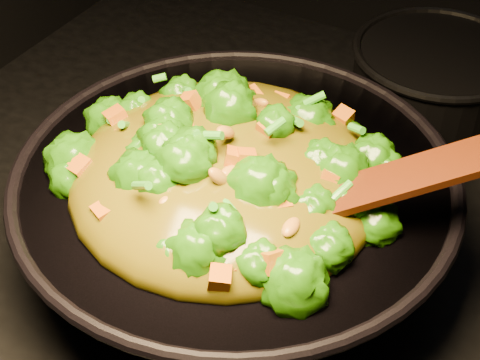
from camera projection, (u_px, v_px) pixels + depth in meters
The scene contains 4 objects.
wok at pixel (236, 218), 0.82m from camera, with size 0.46×0.46×0.13m, color black, non-canonical shape.
stir_fry at pixel (226, 140), 0.73m from camera, with size 0.33×0.33×0.11m, color #216207, non-canonical shape.
spatula at pixel (379, 185), 0.69m from camera, with size 0.31×0.05×0.01m, color #351807.
back_pot at pixel (432, 87), 1.01m from camera, with size 0.22×0.22×0.13m, color black.
Camera 1 is at (0.21, -0.60, 1.54)m, focal length 55.00 mm.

